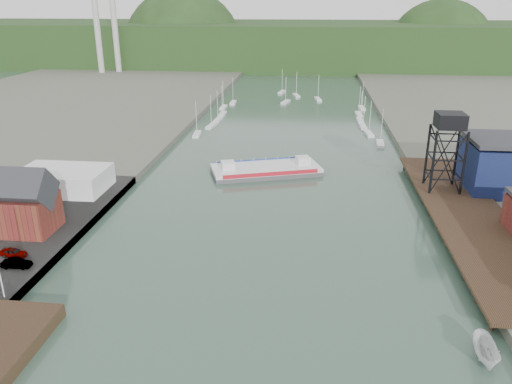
% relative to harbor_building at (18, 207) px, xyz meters
% --- Properties ---
extents(ground, '(600.00, 600.00, 0.00)m').
position_rel_harbor_building_xyz_m(ground, '(42.00, -30.00, -6.09)').
color(ground, '#304B3D').
rests_on(ground, ground).
extents(west_quay, '(16.00, 80.00, 1.60)m').
position_rel_harbor_building_xyz_m(west_quay, '(2.00, -10.00, -5.29)').
color(west_quay, slate).
rests_on(west_quay, ground).
extents(east_pier, '(14.00, 70.00, 2.45)m').
position_rel_harbor_building_xyz_m(east_pier, '(79.00, 15.00, -4.19)').
color(east_pier, black).
rests_on(east_pier, ground).
extents(harbor_building, '(12.20, 8.20, 8.90)m').
position_rel_harbor_building_xyz_m(harbor_building, '(0.00, 0.00, 0.00)').
color(harbor_building, '#5A191A').
rests_on(harbor_building, west_quay).
extents(white_shed, '(18.00, 12.00, 4.50)m').
position_rel_harbor_building_xyz_m(white_shed, '(-2.00, 20.00, -2.24)').
color(white_shed, silver).
rests_on(white_shed, west_quay).
extents(lift_tower, '(6.50, 6.50, 16.00)m').
position_rel_harbor_building_xyz_m(lift_tower, '(77.00, 28.00, 9.56)').
color(lift_tower, black).
rests_on(lift_tower, east_pier).
extents(marina_sailboats, '(57.71, 92.65, 0.90)m').
position_rel_harbor_building_xyz_m(marina_sailboats, '(42.08, 108.46, -5.74)').
color(marina_sailboats, silver).
rests_on(marina_sailboats, ground).
extents(smokestacks, '(11.20, 8.20, 60.00)m').
position_rel_harbor_building_xyz_m(smokestacks, '(-64.00, 202.50, 23.91)').
color(smokestacks, '#AFAEA9').
rests_on(smokestacks, ground).
extents(distant_hills, '(500.00, 120.00, 80.00)m').
position_rel_harbor_building_xyz_m(distant_hills, '(38.02, 271.35, 4.29)').
color(distant_hills, '#1E3216').
rests_on(distant_hills, ground).
extents(chain_ferry, '(27.54, 17.87, 3.69)m').
position_rel_harbor_building_xyz_m(chain_ferry, '(39.02, 39.77, -5.03)').
color(chain_ferry, '#4A4A4D').
rests_on(chain_ferry, ground).
extents(motorboat, '(2.95, 6.65, 2.50)m').
position_rel_harbor_building_xyz_m(motorboat, '(70.26, -24.22, -4.84)').
color(motorboat, silver).
rests_on(motorboat, ground).
extents(car_west_a, '(4.33, 2.12, 1.42)m').
position_rel_harbor_building_xyz_m(car_west_a, '(3.97, -9.14, -3.78)').
color(car_west_a, '#999999').
rests_on(car_west_a, west_quay).
extents(car_west_b, '(4.44, 1.75, 1.44)m').
position_rel_harbor_building_xyz_m(car_west_b, '(6.37, -12.37, -3.77)').
color(car_west_b, '#999999').
rests_on(car_west_b, west_quay).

